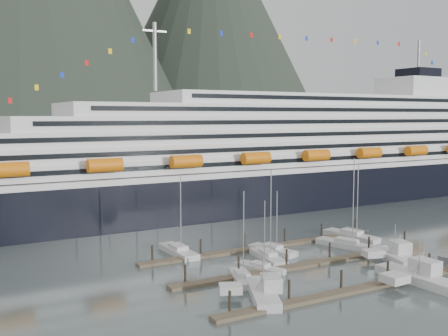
% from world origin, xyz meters
% --- Properties ---
extents(ground, '(1600.00, 1600.00, 0.00)m').
position_xyz_m(ground, '(0.00, 0.00, 0.00)').
color(ground, '#465352').
rests_on(ground, ground).
extents(cruise_ship, '(210.00, 30.40, 50.30)m').
position_xyz_m(cruise_ship, '(30.03, 54.94, 12.04)').
color(cruise_ship, black).
rests_on(cruise_ship, ground).
extents(dock_near, '(48.18, 2.28, 3.20)m').
position_xyz_m(dock_near, '(-4.93, -9.95, 0.31)').
color(dock_near, '#4B3E30').
rests_on(dock_near, ground).
extents(dock_mid, '(48.18, 2.28, 3.20)m').
position_xyz_m(dock_mid, '(-4.93, 3.05, 0.31)').
color(dock_mid, '#4B3E30').
rests_on(dock_mid, ground).
extents(dock_far, '(48.18, 2.28, 3.20)m').
position_xyz_m(dock_far, '(-4.93, 16.05, 0.31)').
color(dock_far, '#4B3E30').
rests_on(dock_far, ground).
extents(sailboat_a, '(5.19, 9.08, 14.09)m').
position_xyz_m(sailboat_a, '(-17.96, 1.47, 0.43)').
color(sailboat_a, '#AFAFAF').
rests_on(sailboat_a, ground).
extents(sailboat_b, '(4.33, 10.53, 15.99)m').
position_xyz_m(sailboat_b, '(-8.14, 9.26, 0.44)').
color(sailboat_b, '#AFAFAF').
rests_on(sailboat_b, ground).
extents(sailboat_c, '(5.11, 8.71, 11.72)m').
position_xyz_m(sailboat_c, '(-12.82, 4.53, 0.40)').
color(sailboat_c, '#AFAFAF').
rests_on(sailboat_c, ground).
extents(sailboat_d, '(6.44, 12.03, 17.24)m').
position_xyz_m(sailboat_d, '(9.34, 9.12, 0.45)').
color(sailboat_d, '#AFAFAF').
rests_on(sailboat_d, ground).
extents(sailboat_e, '(3.27, 11.20, 14.56)m').
position_xyz_m(sailboat_e, '(-20.00, 19.99, 0.44)').
color(sailboat_e, '#AFAFAF').
rests_on(sailboat_e, ground).
extents(sailboat_f, '(5.15, 9.85, 11.78)m').
position_xyz_m(sailboat_f, '(-5.02, 12.45, 0.42)').
color(sailboat_f, '#AFAFAF').
rests_on(sailboat_f, ground).
extents(sailboat_g, '(5.11, 12.41, 15.79)m').
position_xyz_m(sailboat_g, '(15.03, 13.92, 0.45)').
color(sailboat_g, '#AFAFAF').
rests_on(sailboat_g, ground).
extents(trawler_a, '(9.70, 11.80, 6.29)m').
position_xyz_m(trawler_a, '(-19.29, -5.86, 0.83)').
color(trawler_a, '#AFAFAF').
rests_on(trawler_a, ground).
extents(trawler_c, '(9.69, 13.75, 6.94)m').
position_xyz_m(trawler_c, '(4.19, -11.71, 0.89)').
color(trawler_c, '#AFAFAF').
rests_on(trawler_c, ground).
extents(trawler_e, '(8.74, 11.07, 6.84)m').
position_xyz_m(trawler_e, '(10.20, -1.51, 0.88)').
color(trawler_e, '#AFAFAF').
rests_on(trawler_e, ground).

